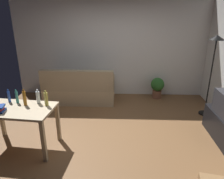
{
  "coord_description": "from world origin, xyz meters",
  "views": [
    {
      "loc": [
        0.27,
        -3.66,
        2.32
      ],
      "look_at": [
        0.1,
        0.5,
        0.75
      ],
      "focal_mm": 34.62,
      "sensor_mm": 36.0,
      "label": 1
    }
  ],
  "objects_px": {
    "potted_plant": "(157,86)",
    "bottle_squat": "(46,99)",
    "bottle_blue": "(9,97)",
    "bottle_clear": "(38,97)",
    "desk": "(18,114)",
    "torchiere_lamp": "(214,54)",
    "bottle_tall": "(17,97)",
    "bottle_amber": "(25,98)",
    "couch": "(80,90)"
  },
  "relations": [
    {
      "from": "couch",
      "to": "bottle_blue",
      "type": "distance_m",
      "value": 2.1
    },
    {
      "from": "potted_plant",
      "to": "bottle_amber",
      "type": "height_order",
      "value": "bottle_amber"
    },
    {
      "from": "potted_plant",
      "to": "desk",
      "type": "bearing_deg",
      "value": -138.98
    },
    {
      "from": "bottle_clear",
      "to": "couch",
      "type": "bearing_deg",
      "value": 79.04
    },
    {
      "from": "desk",
      "to": "bottle_tall",
      "type": "height_order",
      "value": "bottle_tall"
    },
    {
      "from": "torchiere_lamp",
      "to": "bottle_tall",
      "type": "bearing_deg",
      "value": -162.15
    },
    {
      "from": "bottle_blue",
      "to": "bottle_squat",
      "type": "relative_size",
      "value": 0.87
    },
    {
      "from": "bottle_tall",
      "to": "torchiere_lamp",
      "type": "bearing_deg",
      "value": 17.85
    },
    {
      "from": "torchiere_lamp",
      "to": "bottle_blue",
      "type": "height_order",
      "value": "torchiere_lamp"
    },
    {
      "from": "couch",
      "to": "bottle_squat",
      "type": "distance_m",
      "value": 2.03
    },
    {
      "from": "potted_plant",
      "to": "bottle_tall",
      "type": "xyz_separation_m",
      "value": [
        -2.81,
        -2.16,
        0.54
      ]
    },
    {
      "from": "desk",
      "to": "bottle_clear",
      "type": "relative_size",
      "value": 4.86
    },
    {
      "from": "torchiere_lamp",
      "to": "desk",
      "type": "xyz_separation_m",
      "value": [
        -3.7,
        -1.43,
        -0.76
      ]
    },
    {
      "from": "bottle_amber",
      "to": "potted_plant",
      "type": "bearing_deg",
      "value": 40.49
    },
    {
      "from": "bottle_tall",
      "to": "bottle_clear",
      "type": "bearing_deg",
      "value": -0.28
    },
    {
      "from": "couch",
      "to": "bottle_blue",
      "type": "bearing_deg",
      "value": 63.9
    },
    {
      "from": "desk",
      "to": "bottle_blue",
      "type": "bearing_deg",
      "value": 140.2
    },
    {
      "from": "bottle_squat",
      "to": "couch",
      "type": "bearing_deg",
      "value": 84.48
    },
    {
      "from": "bottle_blue",
      "to": "bottle_clear",
      "type": "bearing_deg",
      "value": -3.3
    },
    {
      "from": "bottle_amber",
      "to": "bottle_squat",
      "type": "height_order",
      "value": "bottle_amber"
    },
    {
      "from": "desk",
      "to": "potted_plant",
      "type": "xyz_separation_m",
      "value": [
        2.73,
        2.37,
        -0.32
      ]
    },
    {
      "from": "couch",
      "to": "bottle_blue",
      "type": "xyz_separation_m",
      "value": [
        -0.89,
        -1.82,
        0.56
      ]
    },
    {
      "from": "torchiere_lamp",
      "to": "potted_plant",
      "type": "relative_size",
      "value": 3.18
    },
    {
      "from": "potted_plant",
      "to": "bottle_clear",
      "type": "distance_m",
      "value": 3.3
    },
    {
      "from": "bottle_tall",
      "to": "bottle_clear",
      "type": "distance_m",
      "value": 0.38
    },
    {
      "from": "bottle_clear",
      "to": "bottle_squat",
      "type": "bearing_deg",
      "value": -26.72
    },
    {
      "from": "potted_plant",
      "to": "bottle_squat",
      "type": "xyz_separation_m",
      "value": [
        -2.26,
        -2.25,
        0.55
      ]
    },
    {
      "from": "torchiere_lamp",
      "to": "desk",
      "type": "distance_m",
      "value": 4.04
    },
    {
      "from": "couch",
      "to": "desk",
      "type": "bearing_deg",
      "value": 72.43
    },
    {
      "from": "torchiere_lamp",
      "to": "bottle_amber",
      "type": "height_order",
      "value": "torchiere_lamp"
    },
    {
      "from": "potted_plant",
      "to": "bottle_blue",
      "type": "distance_m",
      "value": 3.69
    },
    {
      "from": "torchiere_lamp",
      "to": "bottle_amber",
      "type": "relative_size",
      "value": 6.28
    },
    {
      "from": "couch",
      "to": "torchiere_lamp",
      "type": "xyz_separation_m",
      "value": [
        3.05,
        -0.63,
        1.11
      ]
    },
    {
      "from": "bottle_blue",
      "to": "couch",
      "type": "bearing_deg",
      "value": 63.9
    },
    {
      "from": "bottle_amber",
      "to": "bottle_blue",
      "type": "bearing_deg",
      "value": 160.79
    },
    {
      "from": "torchiere_lamp",
      "to": "bottle_clear",
      "type": "xyz_separation_m",
      "value": [
        -3.4,
        -1.22,
        -0.54
      ]
    },
    {
      "from": "couch",
      "to": "bottle_amber",
      "type": "xyz_separation_m",
      "value": [
        -0.56,
        -1.94,
        0.58
      ]
    },
    {
      "from": "desk",
      "to": "bottle_amber",
      "type": "distance_m",
      "value": 0.28
    },
    {
      "from": "desk",
      "to": "bottle_blue",
      "type": "xyz_separation_m",
      "value": [
        -0.24,
        0.24,
        0.21
      ]
    },
    {
      "from": "potted_plant",
      "to": "torchiere_lamp",
      "type": "bearing_deg",
      "value": -44.14
    },
    {
      "from": "desk",
      "to": "potted_plant",
      "type": "bearing_deg",
      "value": 46.44
    },
    {
      "from": "desk",
      "to": "bottle_blue",
      "type": "height_order",
      "value": "bottle_blue"
    },
    {
      "from": "potted_plant",
      "to": "bottle_clear",
      "type": "height_order",
      "value": "bottle_clear"
    },
    {
      "from": "bottle_squat",
      "to": "bottle_amber",
      "type": "bearing_deg",
      "value": 179.86
    },
    {
      "from": "torchiere_lamp",
      "to": "bottle_blue",
      "type": "xyz_separation_m",
      "value": [
        -3.94,
        -1.19,
        -0.55
      ]
    },
    {
      "from": "bottle_tall",
      "to": "bottle_squat",
      "type": "xyz_separation_m",
      "value": [
        0.55,
        -0.09,
        0.01
      ]
    },
    {
      "from": "bottle_blue",
      "to": "torchiere_lamp",
      "type": "bearing_deg",
      "value": 16.8
    },
    {
      "from": "desk",
      "to": "bottle_squat",
      "type": "xyz_separation_m",
      "value": [
        0.47,
        0.12,
        0.23
      ]
    },
    {
      "from": "bottle_blue",
      "to": "bottle_clear",
      "type": "relative_size",
      "value": 0.91
    },
    {
      "from": "bottle_amber",
      "to": "couch",
      "type": "bearing_deg",
      "value": 73.91
    }
  ]
}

